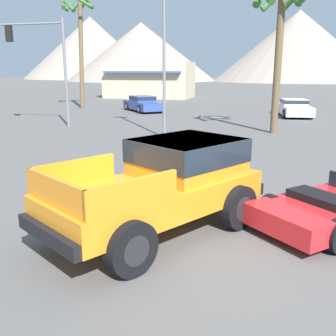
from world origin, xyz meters
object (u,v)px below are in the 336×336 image
Objects in this scene: parked_car_blue at (143,103)px; traffic_light_main at (41,52)px; parked_car_white at (294,107)px; palm_tree_short at (280,18)px; palm_tree_leaning at (78,25)px; street_lamp_post at (164,28)px; orange_pickup_truck at (168,180)px.

parked_car_blue is 10.30m from traffic_light_main.
traffic_light_main is at bearing 31.98° from parked_car_blue.
palm_tree_short is (-1.44, -8.35, 5.04)m from parked_car_white.
parked_car_blue is at bearing -11.65° from palm_tree_leaning.
street_lamp_post reaches higher than parked_car_white.
palm_tree_leaning is (-13.62, 23.72, 5.73)m from orange_pickup_truck.
parked_car_white reaches higher than parked_car_blue.
street_lamp_post is at bearing 162.71° from traffic_light_main.
parked_car_white is 0.56× the size of street_lamp_post.
street_lamp_post is at bearing 137.50° from orange_pickup_truck.
parked_car_blue is at bearing -11.60° from parked_car_white.
palm_tree_leaning is (-10.67, 12.83, 1.72)m from street_lamp_post.
street_lamp_post is 5.80m from palm_tree_short.
street_lamp_post is (-2.95, 10.89, 4.01)m from orange_pickup_truck.
palm_tree_short is at bearing -32.77° from palm_tree_leaning.
street_lamp_post is (-6.56, -11.02, 4.44)m from parked_car_white.
palm_tree_leaning is at bearing -75.00° from traffic_light_main.
parked_car_white is at bearing 59.23° from street_lamp_post.
traffic_light_main reaches higher than parked_car_white.
palm_tree_short is at bearing 113.26° from orange_pickup_truck.
orange_pickup_truck is 0.59× the size of street_lamp_post.
orange_pickup_truck is at bearing 72.10° from parked_car_white.
orange_pickup_truck is at bearing -74.84° from street_lamp_post.
orange_pickup_truck is at bearing -99.08° from palm_tree_short.
orange_pickup_truck is 22.21m from parked_car_white.
parked_car_blue is 0.54× the size of street_lamp_post.
street_lamp_post is 16.78m from palm_tree_leaning.
palm_tree_leaning reaches higher than street_lamp_post.
palm_tree_short is (13.01, 0.21, 1.49)m from traffic_light_main.
parked_car_blue is 11.40m from parked_car_white.
orange_pickup_truck is 0.67× the size of palm_tree_short.
orange_pickup_truck is 11.98m from street_lamp_post.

